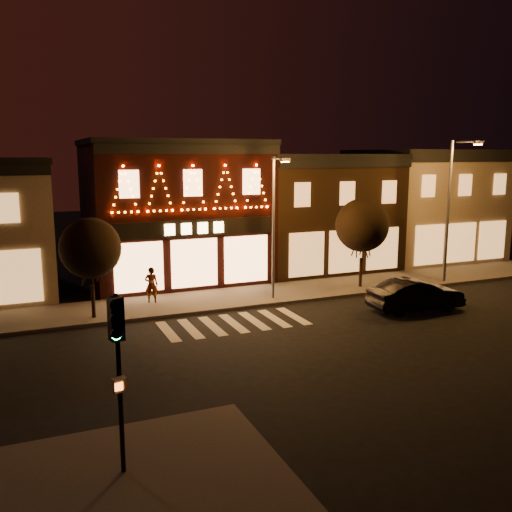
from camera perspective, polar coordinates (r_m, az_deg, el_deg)
ground at (r=21.72m, az=1.48°, el=-9.77°), size 120.00×120.00×0.00m
sidewalk_far at (r=29.48m, az=-1.41°, el=-4.20°), size 44.00×4.00×0.15m
sidewalk_near at (r=13.44m, az=-11.73°, el=-23.21°), size 7.00×7.00×0.15m
building_pulp at (r=33.78m, az=-8.35°, el=4.60°), size 10.20×8.34×8.30m
building_right_a at (r=37.36m, az=5.93°, el=4.57°), size 9.20×8.28×7.50m
building_right_b at (r=42.41m, az=16.70°, el=5.07°), size 9.20×8.28×7.80m
traffic_signal_near at (r=12.95m, az=-13.94°, el=-9.34°), size 0.35×0.45×4.28m
streetlamp_mid at (r=28.11m, az=1.96°, el=4.02°), size 0.46×1.65×7.21m
streetlamp_right at (r=33.81m, az=19.42°, el=5.41°), size 0.68×1.86×8.12m
tree_left at (r=25.98m, az=-16.56°, el=0.77°), size 2.73×2.73×4.57m
tree_right at (r=31.43m, az=10.79°, el=3.10°), size 2.96×2.96×4.95m
dark_sedan at (r=28.16m, az=16.00°, el=-3.84°), size 4.76×1.91×1.54m
pedestrian at (r=28.41m, az=-10.63°, el=-2.90°), size 0.75×0.60×1.80m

